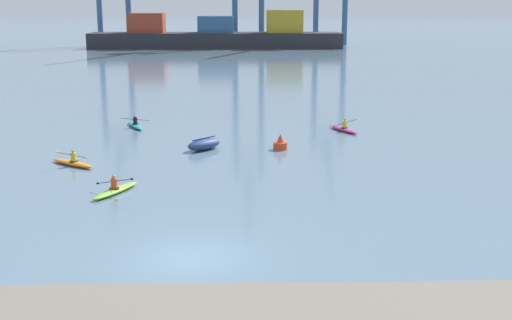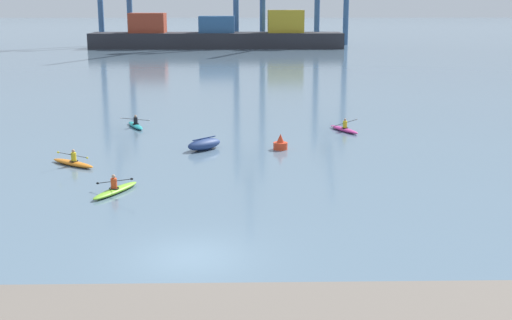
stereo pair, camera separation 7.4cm
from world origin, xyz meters
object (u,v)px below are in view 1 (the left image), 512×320
(container_barge, at_px, (217,36))
(channel_buoy, at_px, (280,144))
(kayak_lime, at_px, (115,190))
(kayak_orange, at_px, (73,163))
(capsized_dinghy, at_px, (204,144))
(kayak_magenta, at_px, (344,129))
(kayak_teal, at_px, (135,125))

(container_barge, height_order, channel_buoy, container_barge)
(kayak_lime, bearing_deg, kayak_orange, 121.11)
(capsized_dinghy, height_order, kayak_orange, kayak_orange)
(kayak_orange, height_order, kayak_magenta, kayak_orange)
(container_barge, height_order, kayak_lime, container_barge)
(channel_buoy, height_order, kayak_lime, channel_buoy)
(container_barge, xyz_separation_m, capsized_dinghy, (2.43, -97.29, -2.17))
(kayak_orange, bearing_deg, channel_buoy, 18.31)
(container_barge, distance_m, capsized_dinghy, 97.35)
(kayak_lime, bearing_deg, channel_buoy, 48.45)
(kayak_orange, height_order, kayak_teal, kayak_orange)
(container_barge, height_order, capsized_dinghy, container_barge)
(capsized_dinghy, distance_m, kayak_orange, 8.32)
(container_barge, xyz_separation_m, kayak_lime, (-1.38, -107.07, -2.34))
(channel_buoy, distance_m, kayak_magenta, 7.78)
(capsized_dinghy, relative_size, kayak_lime, 0.80)
(kayak_orange, distance_m, kayak_teal, 12.04)
(container_barge, distance_m, channel_buoy, 97.63)
(channel_buoy, distance_m, kayak_teal, 13.05)
(kayak_magenta, bearing_deg, capsized_dinghy, -148.68)
(capsized_dinghy, relative_size, kayak_orange, 0.86)
(container_barge, relative_size, kayak_orange, 16.72)
(capsized_dinghy, xyz_separation_m, kayak_lime, (-3.81, -9.78, -0.18))
(container_barge, relative_size, channel_buoy, 51.20)
(kayak_lime, height_order, kayak_magenta, same)
(capsized_dinghy, bearing_deg, kayak_magenta, 31.32)
(capsized_dinghy, distance_m, channel_buoy, 4.83)
(kayak_magenta, bearing_deg, kayak_orange, -149.62)
(container_barge, distance_m, kayak_teal, 89.51)
(capsized_dinghy, distance_m, kayak_magenta, 11.46)
(kayak_magenta, relative_size, kayak_teal, 0.99)
(container_barge, distance_m, kayak_orange, 101.48)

